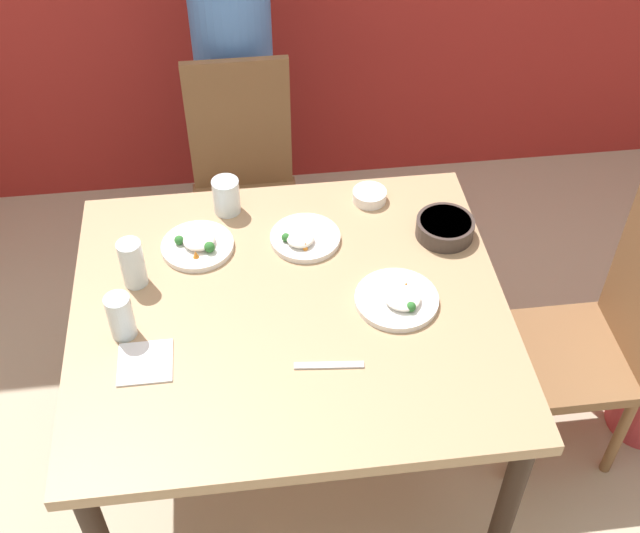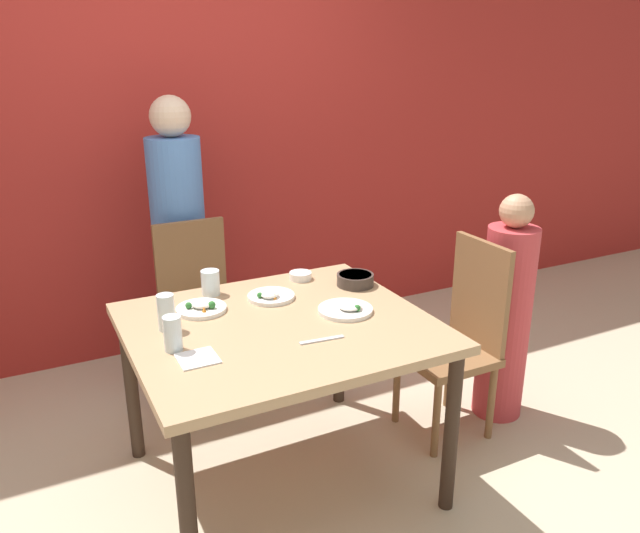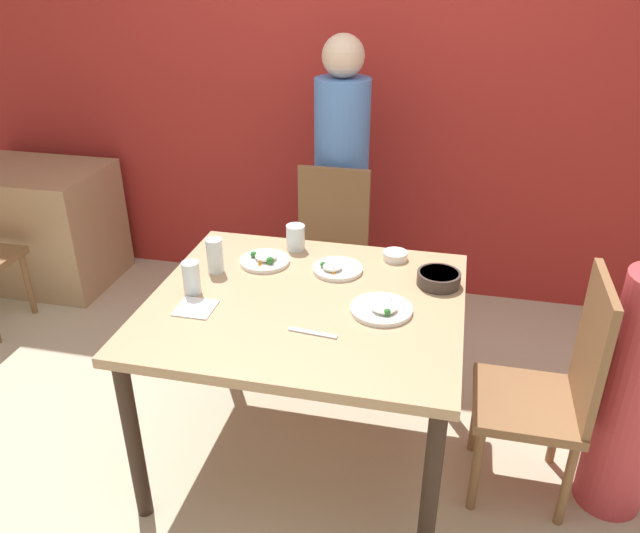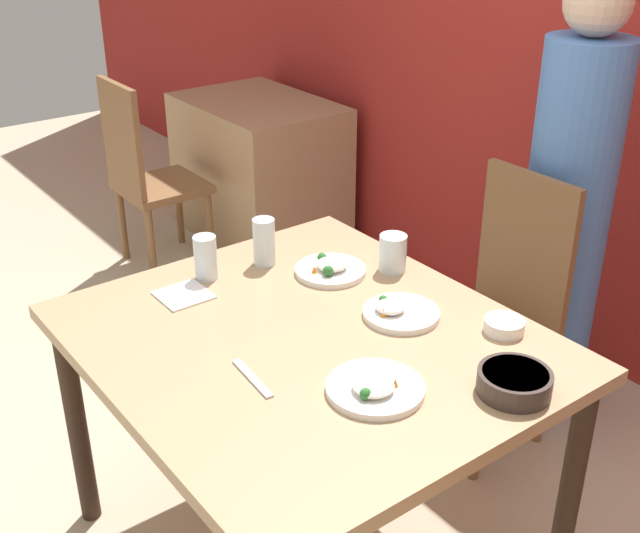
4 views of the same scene
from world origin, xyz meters
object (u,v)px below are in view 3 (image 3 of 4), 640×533
object	(u,v)px
person_child	(636,391)
bowl_curry	(439,278)
chair_adult_spot	(329,258)
chair_child_spot	(551,388)
person_adult	(341,194)
plate_rice_adult	(265,260)
glass_water_tall	(215,256)

from	to	relation	value
person_child	bowl_curry	xyz separation A→B (m)	(-0.74, 0.24, 0.25)
chair_adult_spot	chair_child_spot	distance (m)	1.37
person_adult	plate_rice_adult	distance (m)	0.94
chair_child_spot	person_adult	xyz separation A→B (m)	(-1.04, 1.19, 0.25)
chair_adult_spot	plate_rice_adult	size ratio (longest dim) A/B	4.52
chair_adult_spot	chair_child_spot	size ratio (longest dim) A/B	1.00
chair_adult_spot	glass_water_tall	xyz separation A→B (m)	(-0.33, -0.74, 0.33)
glass_water_tall	chair_child_spot	bearing A→B (deg)	-6.15
chair_child_spot	bowl_curry	size ratio (longest dim) A/B	5.55
chair_child_spot	glass_water_tall	distance (m)	1.42
chair_adult_spot	glass_water_tall	size ratio (longest dim) A/B	6.55
glass_water_tall	chair_adult_spot	bearing A→B (deg)	65.84
glass_water_tall	person_adult	bearing A→B (deg)	72.49
chair_adult_spot	bowl_curry	bearing A→B (deg)	-47.78
chair_adult_spot	person_child	distance (m)	1.60
person_adult	plate_rice_adult	world-z (taller)	person_adult
chair_child_spot	glass_water_tall	world-z (taller)	chair_child_spot
chair_child_spot	glass_water_tall	xyz separation A→B (m)	(-1.37, 0.15, 0.33)
plate_rice_adult	bowl_curry	bearing A→B (deg)	-2.26
person_child	plate_rice_adult	xyz separation A→B (m)	(-1.48, 0.27, 0.24)
bowl_curry	plate_rice_adult	bearing A→B (deg)	177.74
chair_child_spot	person_adult	size ratio (longest dim) A/B	0.61
chair_adult_spot	person_child	xyz separation A→B (m)	(1.33, -0.88, 0.04)
person_child	plate_rice_adult	bearing A→B (deg)	169.78
person_adult	glass_water_tall	distance (m)	1.10
chair_child_spot	person_child	distance (m)	0.29
plate_rice_adult	person_child	bearing A→B (deg)	-10.22
bowl_curry	person_child	bearing A→B (deg)	-17.75
chair_adult_spot	bowl_curry	size ratio (longest dim) A/B	5.55
chair_adult_spot	chair_child_spot	xyz separation A→B (m)	(1.04, -0.88, 0.00)
person_adult	glass_water_tall	xyz separation A→B (m)	(-0.33, -1.05, 0.08)
chair_adult_spot	glass_water_tall	distance (m)	0.87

